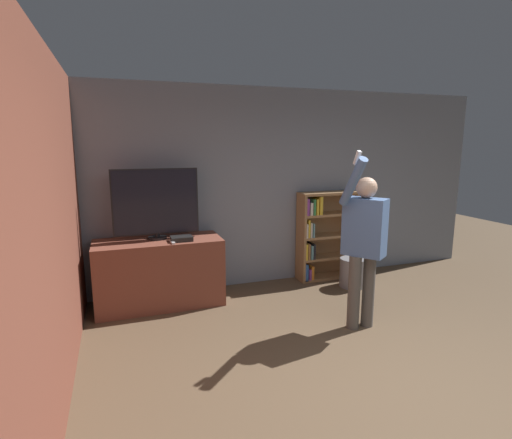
# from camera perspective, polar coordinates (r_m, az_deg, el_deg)

# --- Properties ---
(ground_plane) EXTENTS (14.00, 14.00, 0.00)m
(ground_plane) POSITION_cam_1_polar(r_m,az_deg,el_deg) (3.48, 21.96, -24.33)
(ground_plane) COLOR brown
(wall_back) EXTENTS (6.84, 0.06, 2.70)m
(wall_back) POSITION_cam_1_polar(r_m,az_deg,el_deg) (5.58, 1.58, 4.57)
(wall_back) COLOR gray
(wall_back) RESTS_ON ground_plane
(wall_side_brick) EXTENTS (0.06, 4.67, 2.70)m
(wall_side_brick) POSITION_cam_1_polar(r_m,az_deg,el_deg) (3.69, -26.32, 0.19)
(wall_side_brick) COLOR brown
(wall_side_brick) RESTS_ON ground_plane
(tv_ledge) EXTENTS (1.50, 0.62, 0.82)m
(tv_ledge) POSITION_cam_1_polar(r_m,az_deg,el_deg) (5.04, -13.61, -7.38)
(tv_ledge) COLOR brown
(tv_ledge) RESTS_ON ground_plane
(television) EXTENTS (1.01, 0.22, 0.85)m
(television) POSITION_cam_1_polar(r_m,az_deg,el_deg) (4.90, -14.11, 2.27)
(television) COLOR black
(television) RESTS_ON tv_ledge
(game_console) EXTENTS (0.25, 0.18, 0.06)m
(game_console) POSITION_cam_1_polar(r_m,az_deg,el_deg) (4.82, -10.59, -2.69)
(game_console) COLOR black
(game_console) RESTS_ON tv_ledge
(remote_loose) EXTENTS (0.05, 0.14, 0.02)m
(remote_loose) POSITION_cam_1_polar(r_m,az_deg,el_deg) (4.73, -11.85, -3.20)
(remote_loose) COLOR white
(remote_loose) RESTS_ON tv_ledge
(bookshelf) EXTENTS (0.87, 0.28, 1.28)m
(bookshelf) POSITION_cam_1_polar(r_m,az_deg,el_deg) (5.87, 9.37, -2.24)
(bookshelf) COLOR #997047
(bookshelf) RESTS_ON ground_plane
(person) EXTENTS (0.57, 0.54, 1.90)m
(person) POSITION_cam_1_polar(r_m,az_deg,el_deg) (4.30, 15.21, -2.71)
(person) COLOR #56514C
(person) RESTS_ON ground_plane
(waste_bin) EXTENTS (0.36, 0.36, 0.40)m
(waste_bin) POSITION_cam_1_polar(r_m,az_deg,el_deg) (5.73, 13.65, -7.35)
(waste_bin) COLOR gray
(waste_bin) RESTS_ON ground_plane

